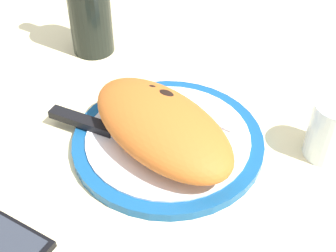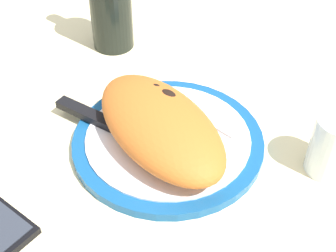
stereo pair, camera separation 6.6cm
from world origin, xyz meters
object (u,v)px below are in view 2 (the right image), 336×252
at_px(knife, 100,120).
at_px(calzone, 159,125).
at_px(fork, 183,107).
at_px(plate, 168,141).
at_px(water_glass, 333,149).

bearing_deg(knife, calzone, -165.03).
bearing_deg(fork, knife, 55.71).
distance_m(fork, knife, 0.13).
xyz_separation_m(calzone, fork, (0.02, -0.08, -0.03)).
relative_size(plate, calzone, 1.00).
height_order(calzone, knife, calzone).
bearing_deg(water_glass, calzone, 31.44).
relative_size(calzone, water_glass, 3.12).
bearing_deg(knife, plate, -156.11).
relative_size(plate, fork, 1.71).
bearing_deg(plate, calzone, 85.29).
relative_size(plate, water_glass, 3.13).
bearing_deg(plate, knife, 23.89).
distance_m(fork, water_glass, 0.23).
relative_size(plate, knife, 1.21).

